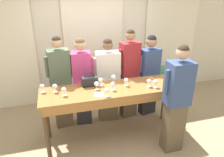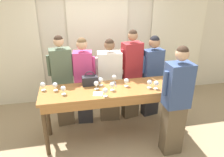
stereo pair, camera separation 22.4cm
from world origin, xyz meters
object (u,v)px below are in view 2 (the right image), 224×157
object	(u,v)px
wine_glass_front_left	(166,86)
wine_glass_back_right	(114,77)
guest_cream_sweater	(110,81)
wine_bottle	(168,80)
wine_glass_front_right	(126,81)
wine_glass_by_handbag	(149,83)
host_pouring	(176,102)
wine_glass_center_mid	(96,84)
wine_glass_near_host	(101,80)
guest_olive_jacket	(63,82)
wine_glass_center_right	(156,83)
guest_striped_shirt	(131,75)
handbag	(90,80)
wine_glass_center_left	(55,85)
wine_glass_back_mid	(63,89)
guest_pink_top	(84,81)
wine_glass_back_left	(43,85)
wine_glass_by_bottle	(105,91)
tasting_bar	(113,95)
guest_navy_coat	(152,75)
wine_glass_front_mid	(112,85)
potted_plant	(168,80)

from	to	relation	value
wine_glass_front_left	wine_glass_back_right	world-z (taller)	same
wine_glass_back_right	guest_cream_sweater	distance (m)	0.42
wine_bottle	wine_glass_front_right	world-z (taller)	wine_bottle
wine_glass_by_handbag	wine_glass_front_right	bearing A→B (deg)	158.93
guest_cream_sweater	host_pouring	world-z (taller)	host_pouring
wine_glass_center_mid	wine_glass_near_host	distance (m)	0.16
wine_glass_front_left	guest_olive_jacket	world-z (taller)	guest_olive_jacket
wine_glass_center_right	guest_striped_shirt	distance (m)	0.79
handbag	guest_olive_jacket	xyz separation A→B (m)	(-0.48, 0.38, -0.14)
wine_glass_center_left	wine_glass_back_mid	xyz separation A→B (m)	(0.13, -0.16, 0.00)
wine_glass_back_mid	guest_pink_top	xyz separation A→B (m)	(0.37, 0.64, -0.17)
wine_glass_back_left	wine_glass_center_right	bearing A→B (deg)	-9.92
wine_glass_by_bottle	guest_olive_jacket	world-z (taller)	guest_olive_jacket
wine_glass_back_left	wine_glass_by_handbag	distance (m)	1.78
tasting_bar	wine_glass_center_left	world-z (taller)	wine_glass_center_left
wine_glass_by_handbag	guest_pink_top	xyz separation A→B (m)	(-1.05, 0.69, -0.17)
wine_glass_by_handbag	host_pouring	xyz separation A→B (m)	(0.26, -0.47, -0.15)
wine_glass_front_right	wine_glass_by_bottle	world-z (taller)	same
wine_glass_front_right	host_pouring	size ratio (longest dim) A/B	0.08
wine_glass_back_right	guest_navy_coat	bearing A→B (deg)	22.34
guest_navy_coat	wine_glass_center_mid	bearing A→B (deg)	-155.40
wine_glass_center_left	guest_navy_coat	distance (m)	1.95
guest_striped_shirt	guest_pink_top	bearing A→B (deg)	180.00
guest_cream_sweater	wine_glass_center_right	bearing A→B (deg)	-48.99
wine_glass_near_host	guest_cream_sweater	xyz separation A→B (m)	(0.24, 0.43, -0.23)
wine_glass_front_left	wine_glass_center_left	bearing A→B (deg)	167.67
handbag	wine_glass_front_mid	world-z (taller)	handbag
wine_glass_front_mid	wine_glass_back_left	bearing A→B (deg)	168.45
handbag	wine_glass_front_left	distance (m)	1.28
tasting_bar	wine_glass_center_left	bearing A→B (deg)	171.81
wine_glass_front_mid	host_pouring	world-z (taller)	host_pouring
wine_glass_by_handbag	wine_glass_back_right	bearing A→B (deg)	147.74
wine_glass_near_host	potted_plant	size ratio (longest dim) A/B	0.19
tasting_bar	potted_plant	distance (m)	2.19
wine_glass_front_left	wine_glass_back_left	distance (m)	2.02
wine_glass_back_left	wine_bottle	bearing A→B (deg)	-8.56
handbag	potted_plant	world-z (taller)	handbag
wine_glass_front_left	wine_glass_front_mid	distance (m)	0.88
wine_glass_back_mid	guest_navy_coat	distance (m)	1.87
guest_cream_sweater	host_pouring	bearing A→B (deg)	-55.14
wine_glass_front_mid	guest_navy_coat	xyz separation A→B (m)	(0.96, 0.65, -0.18)
wine_glass_by_bottle	guest_navy_coat	world-z (taller)	guest_navy_coat
wine_glass_center_right	guest_cream_sweater	distance (m)	1.02
handbag	guest_olive_jacket	size ratio (longest dim) A/B	0.15
wine_glass_back_right	guest_navy_coat	distance (m)	0.95
wine_glass_front_right	wine_glass_back_right	xyz separation A→B (m)	(-0.17, 0.20, 0.00)
wine_glass_by_bottle	guest_olive_jacket	size ratio (longest dim) A/B	0.08
wine_glass_back_mid	tasting_bar	bearing A→B (deg)	1.92
wine_glass_center_left	guest_pink_top	bearing A→B (deg)	43.18
handbag	wine_glass_near_host	size ratio (longest dim) A/B	1.89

